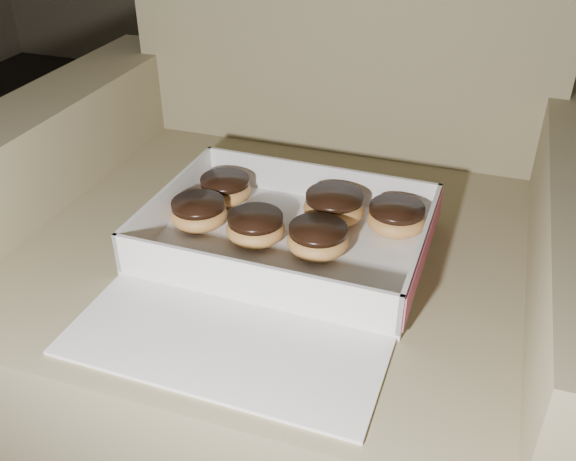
{
  "coord_description": "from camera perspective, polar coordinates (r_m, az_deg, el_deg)",
  "views": [
    {
      "loc": [
        0.25,
        -0.31,
        0.95
      ],
      "look_at": [
        0.01,
        0.41,
        0.47
      ],
      "focal_mm": 40.0,
      "sensor_mm": 36.0,
      "label": 1
    }
  ],
  "objects": [
    {
      "name": "donut_c",
      "position": [
        0.94,
        -7.94,
        1.56
      ],
      "size": [
        0.08,
        0.08,
        0.04
      ],
      "color": "#DC954D",
      "rests_on": "bakery_box"
    },
    {
      "name": "donut_a",
      "position": [
        0.88,
        2.67,
        -0.76
      ],
      "size": [
        0.09,
        0.09,
        0.04
      ],
      "color": "#DC954D",
      "rests_on": "bakery_box"
    },
    {
      "name": "bakery_box",
      "position": [
        0.87,
        -0.71,
        -2.18
      ],
      "size": [
        0.39,
        0.45,
        0.06
      ],
      "rotation": [
        0.0,
        0.0,
        -0.02
      ],
      "color": "white",
      "rests_on": "armchair"
    },
    {
      "name": "donut_d",
      "position": [
        0.9,
        -2.9,
        0.27
      ],
      "size": [
        0.08,
        0.08,
        0.04
      ],
      "color": "#DC954D",
      "rests_on": "bakery_box"
    },
    {
      "name": "donut_e",
      "position": [
        0.93,
        9.6,
        1.12
      ],
      "size": [
        0.09,
        0.09,
        0.04
      ],
      "color": "#DC954D",
      "rests_on": "bakery_box"
    },
    {
      "name": "donut_f",
      "position": [
        0.95,
        4.11,
        2.14
      ],
      "size": [
        0.09,
        0.09,
        0.05
      ],
      "color": "#DC954D",
      "rests_on": "bakery_box"
    },
    {
      "name": "donut_b",
      "position": [
        1.0,
        -5.59,
        3.71
      ],
      "size": [
        0.08,
        0.08,
        0.04
      ],
      "color": "#DC954D",
      "rests_on": "bakery_box"
    },
    {
      "name": "crumb_c",
      "position": [
        0.81,
        8.17,
        -5.77
      ],
      "size": [
        0.01,
        0.01,
        0.0
      ],
      "primitive_type": "ellipsoid",
      "color": "black",
      "rests_on": "bakery_box"
    },
    {
      "name": "crumb_a",
      "position": [
        0.8,
        3.56,
        -6.29
      ],
      "size": [
        0.01,
        0.01,
        0.0
      ],
      "primitive_type": "ellipsoid",
      "color": "black",
      "rests_on": "bakery_box"
    },
    {
      "name": "crumb_b",
      "position": [
        0.83,
        -5.95,
        -4.81
      ],
      "size": [
        0.01,
        0.01,
        0.0
      ],
      "primitive_type": "ellipsoid",
      "color": "black",
      "rests_on": "bakery_box"
    },
    {
      "name": "armchair",
      "position": [
        1.07,
        0.57,
        -4.23
      ],
      "size": [
        0.94,
        0.8,
        0.99
      ],
      "color": "#857A55",
      "rests_on": "floor"
    }
  ]
}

